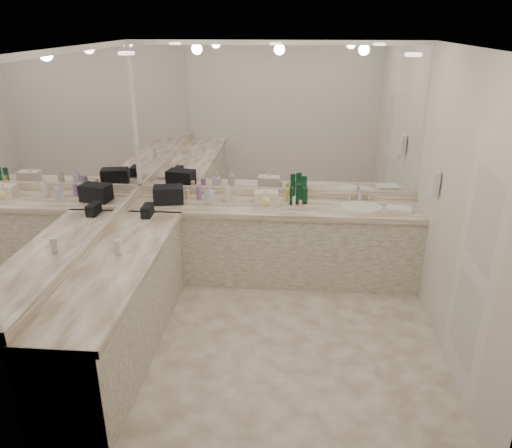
# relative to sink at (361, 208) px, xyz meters

# --- Properties ---
(floor) EXTENTS (3.20, 3.20, 0.00)m
(floor) POSITION_rel_sink_xyz_m (-0.95, -1.20, -0.90)
(floor) COLOR beige
(floor) RESTS_ON ground
(ceiling) EXTENTS (3.20, 3.20, 0.00)m
(ceiling) POSITION_rel_sink_xyz_m (-0.95, -1.20, 1.71)
(ceiling) COLOR white
(ceiling) RESTS_ON floor
(wall_back) EXTENTS (3.20, 0.02, 2.60)m
(wall_back) POSITION_rel_sink_xyz_m (-0.95, 0.30, 0.41)
(wall_back) COLOR silver
(wall_back) RESTS_ON floor
(wall_left) EXTENTS (0.02, 3.00, 2.60)m
(wall_left) POSITION_rel_sink_xyz_m (-2.55, -1.20, 0.41)
(wall_left) COLOR silver
(wall_left) RESTS_ON floor
(wall_right) EXTENTS (0.02, 3.00, 2.60)m
(wall_right) POSITION_rel_sink_xyz_m (0.65, -1.20, 0.41)
(wall_right) COLOR silver
(wall_right) RESTS_ON floor
(vanity_back_base) EXTENTS (3.20, 0.60, 0.84)m
(vanity_back_base) POSITION_rel_sink_xyz_m (-0.95, 0.00, -0.48)
(vanity_back_base) COLOR beige
(vanity_back_base) RESTS_ON floor
(vanity_back_top) EXTENTS (3.20, 0.64, 0.06)m
(vanity_back_top) POSITION_rel_sink_xyz_m (-0.95, -0.01, -0.03)
(vanity_back_top) COLOR beige
(vanity_back_top) RESTS_ON vanity_back_base
(vanity_left_base) EXTENTS (0.60, 2.40, 0.84)m
(vanity_left_base) POSITION_rel_sink_xyz_m (-2.25, -1.50, -0.48)
(vanity_left_base) COLOR beige
(vanity_left_base) RESTS_ON floor
(vanity_left_top) EXTENTS (0.64, 2.42, 0.06)m
(vanity_left_top) POSITION_rel_sink_xyz_m (-2.24, -1.50, -0.03)
(vanity_left_top) COLOR beige
(vanity_left_top) RESTS_ON vanity_left_base
(backsplash_back) EXTENTS (3.20, 0.04, 0.10)m
(backsplash_back) POSITION_rel_sink_xyz_m (-0.95, 0.28, 0.05)
(backsplash_back) COLOR beige
(backsplash_back) RESTS_ON vanity_back_top
(backsplash_left) EXTENTS (0.04, 3.00, 0.10)m
(backsplash_left) POSITION_rel_sink_xyz_m (-2.53, -1.20, 0.05)
(backsplash_left) COLOR beige
(backsplash_left) RESTS_ON vanity_left_top
(mirror_back) EXTENTS (3.12, 0.01, 1.55)m
(mirror_back) POSITION_rel_sink_xyz_m (-0.95, 0.29, 0.88)
(mirror_back) COLOR white
(mirror_back) RESTS_ON wall_back
(mirror_left) EXTENTS (0.01, 2.92, 1.55)m
(mirror_left) POSITION_rel_sink_xyz_m (-2.54, -1.20, 0.88)
(mirror_left) COLOR white
(mirror_left) RESTS_ON wall_left
(sink) EXTENTS (0.44, 0.44, 0.03)m
(sink) POSITION_rel_sink_xyz_m (0.00, 0.00, 0.00)
(sink) COLOR white
(sink) RESTS_ON vanity_back_top
(faucet) EXTENTS (0.24, 0.16, 0.14)m
(faucet) POSITION_rel_sink_xyz_m (0.00, 0.21, 0.07)
(faucet) COLOR silver
(faucet) RESTS_ON vanity_back_top
(wall_phone) EXTENTS (0.06, 0.10, 0.24)m
(wall_phone) POSITION_rel_sink_xyz_m (0.61, -0.50, 0.46)
(wall_phone) COLOR white
(wall_phone) RESTS_ON wall_right
(door) EXTENTS (0.02, 0.82, 2.10)m
(door) POSITION_rel_sink_xyz_m (0.64, -1.70, 0.16)
(door) COLOR white
(door) RESTS_ON wall_right
(black_toiletry_bag) EXTENTS (0.36, 0.26, 0.18)m
(black_toiletry_bag) POSITION_rel_sink_xyz_m (-2.12, -0.03, 0.10)
(black_toiletry_bag) COLOR black
(black_toiletry_bag) RESTS_ON vanity_back_top
(black_bag_spill) EXTENTS (0.10, 0.21, 0.11)m
(black_bag_spill) POSITION_rel_sink_xyz_m (-2.25, -0.44, 0.06)
(black_bag_spill) COLOR black
(black_bag_spill) RESTS_ON vanity_left_top
(cream_cosmetic_case) EXTENTS (0.27, 0.17, 0.15)m
(cream_cosmetic_case) POSITION_rel_sink_xyz_m (-1.04, 0.01, 0.08)
(cream_cosmetic_case) COLOR beige
(cream_cosmetic_case) RESTS_ON vanity_back_top
(hand_towel) EXTENTS (0.28, 0.21, 0.04)m
(hand_towel) POSITION_rel_sink_xyz_m (0.38, -0.09, 0.03)
(hand_towel) COLOR white
(hand_towel) RESTS_ON vanity_back_top
(lotion_left) EXTENTS (0.06, 0.06, 0.13)m
(lotion_left) POSITION_rel_sink_xyz_m (-2.25, -1.36, 0.07)
(lotion_left) COLOR white
(lotion_left) RESTS_ON vanity_left_top
(soap_bottle_a) EXTENTS (0.11, 0.11, 0.24)m
(soap_bottle_a) POSITION_rel_sink_xyz_m (-1.48, 0.08, 0.12)
(soap_bottle_a) COLOR beige
(soap_bottle_a) RESTS_ON vanity_back_top
(soap_bottle_b) EXTENTS (0.11, 0.12, 0.19)m
(soap_bottle_b) POSITION_rel_sink_xyz_m (-1.67, 0.02, 0.10)
(soap_bottle_b) COLOR silver
(soap_bottle_b) RESTS_ON vanity_back_top
(soap_bottle_c) EXTENTS (0.17, 0.17, 0.18)m
(soap_bottle_c) POSITION_rel_sink_xyz_m (-1.04, -0.03, 0.09)
(soap_bottle_c) COLOR #FFE794
(soap_bottle_c) RESTS_ON vanity_back_top
(green_bottle_0) EXTENTS (0.06, 0.06, 0.18)m
(green_bottle_0) POSITION_rel_sink_xyz_m (-0.62, 0.08, 0.10)
(green_bottle_0) COLOR #125734
(green_bottle_0) RESTS_ON vanity_back_top
(green_bottle_1) EXTENTS (0.07, 0.07, 0.22)m
(green_bottle_1) POSITION_rel_sink_xyz_m (-0.68, 0.07, 0.11)
(green_bottle_1) COLOR #125734
(green_bottle_1) RESTS_ON vanity_back_top
(green_bottle_2) EXTENTS (0.06, 0.06, 0.19)m
(green_bottle_2) POSITION_rel_sink_xyz_m (-0.76, 0.03, 0.10)
(green_bottle_2) COLOR #125734
(green_bottle_2) RESTS_ON vanity_back_top
(amenity_bottle_0) EXTENTS (0.04, 0.04, 0.12)m
(amenity_bottle_0) POSITION_rel_sink_xyz_m (-0.81, 0.15, 0.07)
(amenity_bottle_0) COLOR #F2D84C
(amenity_bottle_0) RESTS_ON vanity_back_top
(amenity_bottle_1) EXTENTS (0.05, 0.05, 0.09)m
(amenity_bottle_1) POSITION_rel_sink_xyz_m (-1.02, 0.04, 0.05)
(amenity_bottle_1) COLOR #E57F66
(amenity_bottle_1) RESTS_ON vanity_back_top
(amenity_bottle_2) EXTENTS (0.04, 0.04, 0.10)m
(amenity_bottle_2) POSITION_rel_sink_xyz_m (-0.74, 0.01, 0.06)
(amenity_bottle_2) COLOR white
(amenity_bottle_2) RESTS_ON vanity_back_top
(amenity_bottle_3) EXTENTS (0.04, 0.04, 0.06)m
(amenity_bottle_3) POSITION_rel_sink_xyz_m (-0.66, -0.01, 0.04)
(amenity_bottle_3) COLOR #E0B28C
(amenity_bottle_3) RESTS_ON vanity_back_top
(amenity_bottle_4) EXTENTS (0.05, 0.05, 0.11)m
(amenity_bottle_4) POSITION_rel_sink_xyz_m (-1.95, 0.12, 0.06)
(amenity_bottle_4) COLOR #E0B28C
(amenity_bottle_4) RESTS_ON vanity_back_top
(amenity_bottle_5) EXTENTS (0.04, 0.04, 0.07)m
(amenity_bottle_5) POSITION_rel_sink_xyz_m (-0.90, -0.08, 0.04)
(amenity_bottle_5) COLOR silver
(amenity_bottle_5) RESTS_ON vanity_back_top
(amenity_bottle_6) EXTENTS (0.06, 0.06, 0.15)m
(amenity_bottle_6) POSITION_rel_sink_xyz_m (-1.81, 0.14, 0.08)
(amenity_bottle_6) COLOR #9966B2
(amenity_bottle_6) RESTS_ON vanity_back_top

